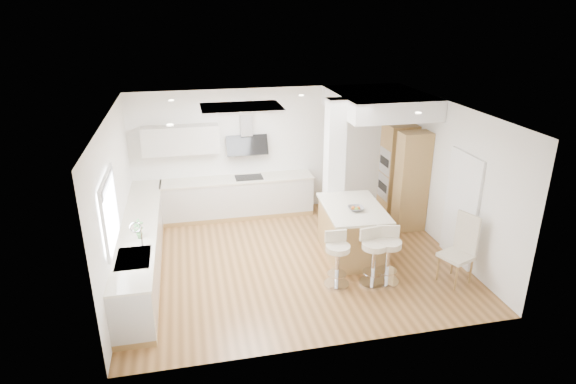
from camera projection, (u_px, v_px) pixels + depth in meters
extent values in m
plane|color=#9B6A39|center=(293.00, 259.00, 9.00)|extent=(6.00, 6.00, 0.00)
cube|color=white|center=(293.00, 259.00, 9.00)|extent=(6.00, 5.00, 0.02)
cube|color=white|center=(269.00, 151.00, 10.77)|extent=(6.00, 0.04, 2.80)
cube|color=white|center=(116.00, 204.00, 7.90)|extent=(0.04, 5.00, 2.80)
cube|color=white|center=(448.00, 178.00, 9.09)|extent=(0.04, 5.00, 2.80)
cube|color=white|center=(241.00, 108.00, 8.38)|extent=(1.40, 0.95, 0.05)
cube|color=white|center=(241.00, 109.00, 8.39)|extent=(1.25, 0.80, 0.03)
cylinder|color=silver|center=(171.00, 100.00, 8.96)|extent=(0.10, 0.10, 0.02)
cylinder|color=silver|center=(170.00, 125.00, 7.14)|extent=(0.10, 0.10, 0.02)
cylinder|color=silver|center=(301.00, 95.00, 9.46)|extent=(0.10, 0.10, 0.02)
cylinder|color=silver|center=(383.00, 97.00, 9.30)|extent=(0.10, 0.10, 0.02)
cylinder|color=silver|center=(418.00, 113.00, 7.93)|extent=(0.10, 0.10, 0.02)
cube|color=white|center=(109.00, 211.00, 7.00)|extent=(0.03, 1.15, 0.95)
cube|color=white|center=(105.00, 178.00, 6.82)|extent=(0.04, 1.28, 0.06)
cube|color=white|center=(114.00, 242.00, 7.19)|extent=(0.04, 1.28, 0.06)
cube|color=white|center=(104.00, 229.00, 6.45)|extent=(0.04, 0.06, 0.95)
cube|color=white|center=(115.00, 196.00, 7.56)|extent=(0.04, 0.06, 0.95)
cube|color=#ADAFB5|center=(107.00, 183.00, 6.85)|extent=(0.03, 1.18, 0.14)
cube|color=#403832|center=(461.00, 209.00, 8.69)|extent=(0.02, 0.90, 2.00)
cube|color=white|center=(461.00, 209.00, 8.68)|extent=(0.05, 1.00, 2.10)
cube|color=#AA8349|center=(144.00, 266.00, 8.68)|extent=(0.60, 4.50, 0.10)
cube|color=beige|center=(142.00, 245.00, 8.52)|extent=(0.60, 4.50, 0.76)
cube|color=beige|center=(139.00, 224.00, 8.38)|extent=(0.63, 4.50, 0.04)
cube|color=#A7A8AC|center=(133.00, 258.00, 7.24)|extent=(0.50, 0.75, 0.02)
cube|color=#A7A8AC|center=(133.00, 267.00, 7.09)|extent=(0.40, 0.34, 0.10)
cube|color=#A7A8AC|center=(135.00, 256.00, 7.42)|extent=(0.40, 0.34, 0.10)
cylinder|color=silver|center=(141.00, 237.00, 7.46)|extent=(0.02, 0.02, 0.36)
torus|color=silver|center=(135.00, 227.00, 7.39)|extent=(0.18, 0.02, 0.18)
imported|color=#4A8744|center=(138.00, 229.00, 7.77)|extent=(0.17, 0.12, 0.33)
cube|color=#AA8349|center=(239.00, 214.00, 10.84)|extent=(3.30, 0.60, 0.10)
cube|color=beige|center=(238.00, 196.00, 10.68)|extent=(3.30, 0.60, 0.76)
cube|color=beige|center=(238.00, 179.00, 10.54)|extent=(3.33, 0.63, 0.04)
cube|color=black|center=(249.00, 177.00, 10.58)|extent=(0.60, 0.40, 0.01)
cube|color=beige|center=(181.00, 140.00, 10.09)|extent=(1.60, 0.34, 0.60)
cube|color=#A7A8AC|center=(246.00, 120.00, 10.31)|extent=(0.25, 0.18, 0.70)
cube|color=black|center=(247.00, 145.00, 10.44)|extent=(0.90, 0.26, 0.44)
cube|color=white|center=(334.00, 169.00, 9.57)|extent=(0.35, 0.35, 2.80)
cube|color=white|center=(379.00, 102.00, 9.75)|extent=(1.78, 2.20, 0.40)
cube|color=#AA8349|center=(397.00, 171.00, 10.52)|extent=(0.62, 0.62, 2.10)
cube|color=#AA8349|center=(412.00, 182.00, 9.88)|extent=(0.62, 0.40, 2.10)
cube|color=#A7A8AC|center=(385.00, 161.00, 10.37)|extent=(0.02, 0.55, 0.55)
cube|color=#A7A8AC|center=(383.00, 186.00, 10.58)|extent=(0.02, 0.55, 0.55)
cube|color=black|center=(384.00, 161.00, 10.36)|extent=(0.01, 0.45, 0.18)
cube|color=black|center=(382.00, 186.00, 10.57)|extent=(0.01, 0.45, 0.18)
cube|color=#AA8349|center=(352.00, 232.00, 9.04)|extent=(1.07, 1.58, 0.93)
cube|color=beige|center=(353.00, 208.00, 8.87)|extent=(1.16, 1.67, 0.04)
imported|color=slate|center=(356.00, 209.00, 8.70)|extent=(0.30, 0.30, 0.07)
sphere|color=#D05D18|center=(358.00, 208.00, 8.70)|extent=(0.08, 0.08, 0.08)
sphere|color=#D05D18|center=(353.00, 208.00, 8.71)|extent=(0.08, 0.08, 0.08)
sphere|color=olive|center=(357.00, 209.00, 8.65)|extent=(0.08, 0.08, 0.08)
cylinder|color=silver|center=(336.00, 284.00, 8.19)|extent=(0.44, 0.44, 0.03)
cylinder|color=silver|center=(337.00, 267.00, 8.07)|extent=(0.07, 0.07, 0.63)
cylinder|color=silver|center=(337.00, 274.00, 8.12)|extent=(0.34, 0.34, 0.01)
cylinder|color=beige|center=(338.00, 248.00, 7.94)|extent=(0.42, 0.42, 0.10)
cube|color=beige|center=(336.00, 236.00, 8.03)|extent=(0.37, 0.06, 0.21)
cylinder|color=silver|center=(372.00, 282.00, 8.23)|extent=(0.49, 0.49, 0.03)
cylinder|color=silver|center=(373.00, 265.00, 8.11)|extent=(0.08, 0.08, 0.65)
cylinder|color=silver|center=(373.00, 272.00, 8.16)|extent=(0.38, 0.38, 0.02)
cylinder|color=beige|center=(375.00, 246.00, 7.97)|extent=(0.47, 0.47, 0.10)
cube|color=beige|center=(370.00, 233.00, 8.06)|extent=(0.38, 0.10, 0.22)
cylinder|color=silver|center=(386.00, 281.00, 8.28)|extent=(0.54, 0.54, 0.03)
cylinder|color=silver|center=(387.00, 264.00, 8.16)|extent=(0.09, 0.09, 0.66)
cylinder|color=silver|center=(387.00, 270.00, 8.20)|extent=(0.42, 0.42, 0.02)
cylinder|color=beige|center=(389.00, 244.00, 8.02)|extent=(0.51, 0.51, 0.10)
cube|color=beige|center=(388.00, 231.00, 8.11)|extent=(0.39, 0.14, 0.22)
cube|color=beige|center=(456.00, 256.00, 8.11)|extent=(0.61, 0.61, 0.06)
cube|color=beige|center=(467.00, 235.00, 8.09)|extent=(0.21, 0.43, 0.76)
cylinder|color=#AA8349|center=(456.00, 278.00, 7.96)|extent=(0.05, 0.05, 0.46)
cylinder|color=#AA8349|center=(438.00, 268.00, 8.25)|extent=(0.05, 0.05, 0.46)
cylinder|color=#AA8349|center=(471.00, 271.00, 8.15)|extent=(0.05, 0.05, 0.46)
cylinder|color=#AA8349|center=(452.00, 262.00, 8.45)|extent=(0.05, 0.05, 0.46)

